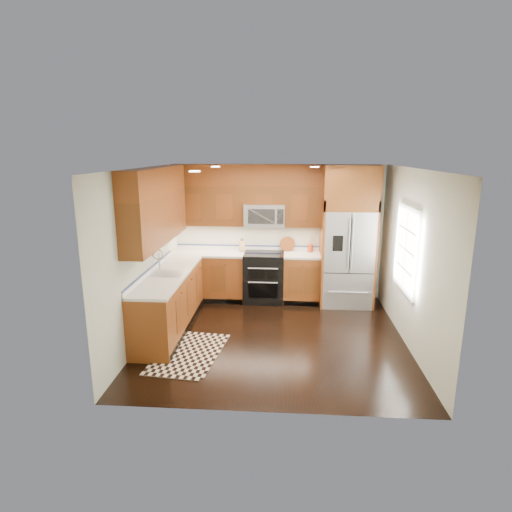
# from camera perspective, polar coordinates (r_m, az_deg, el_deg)

# --- Properties ---
(ground) EXTENTS (4.00, 4.00, 0.00)m
(ground) POSITION_cam_1_polar(r_m,az_deg,el_deg) (6.84, 2.40, -10.72)
(ground) COLOR black
(ground) RESTS_ON ground
(wall_back) EXTENTS (4.00, 0.02, 2.60)m
(wall_back) POSITION_cam_1_polar(r_m,az_deg,el_deg) (8.36, 2.93, 3.22)
(wall_back) COLOR beige
(wall_back) RESTS_ON ground
(wall_left) EXTENTS (0.02, 4.00, 2.60)m
(wall_left) POSITION_cam_1_polar(r_m,az_deg,el_deg) (6.76, -14.68, 0.21)
(wall_left) COLOR beige
(wall_left) RESTS_ON ground
(wall_right) EXTENTS (0.02, 4.00, 2.60)m
(wall_right) POSITION_cam_1_polar(r_m,az_deg,el_deg) (6.66, 19.98, -0.38)
(wall_right) COLOR beige
(wall_right) RESTS_ON ground
(window) EXTENTS (0.04, 1.10, 1.30)m
(window) POSITION_cam_1_polar(r_m,az_deg,el_deg) (6.82, 19.42, 0.85)
(window) COLOR white
(window) RESTS_ON ground
(base_cabinets) EXTENTS (2.85, 3.00, 0.90)m
(base_cabinets) POSITION_cam_1_polar(r_m,az_deg,el_deg) (7.64, -6.65, -4.49)
(base_cabinets) COLOR brown
(base_cabinets) RESTS_ON ground
(countertop) EXTENTS (2.86, 3.01, 0.04)m
(countertop) POSITION_cam_1_polar(r_m,az_deg,el_deg) (7.59, -5.54, -0.88)
(countertop) COLOR silver
(countertop) RESTS_ON base_cabinets
(upper_cabinets) EXTENTS (2.85, 3.00, 1.15)m
(upper_cabinets) POSITION_cam_1_polar(r_m,az_deg,el_deg) (7.47, -6.11, 7.50)
(upper_cabinets) COLOR brown
(upper_cabinets) RESTS_ON ground
(range) EXTENTS (0.76, 0.67, 0.95)m
(range) POSITION_cam_1_polar(r_m,az_deg,el_deg) (8.24, 1.06, -2.87)
(range) COLOR black
(range) RESTS_ON ground
(microwave) EXTENTS (0.76, 0.40, 0.42)m
(microwave) POSITION_cam_1_polar(r_m,az_deg,el_deg) (8.11, 1.15, 5.48)
(microwave) COLOR #B2B2B7
(microwave) RESTS_ON ground
(refrigerator) EXTENTS (0.98, 0.75, 2.60)m
(refrigerator) POSITION_cam_1_polar(r_m,az_deg,el_deg) (8.07, 12.14, 2.57)
(refrigerator) COLOR #B2B2B7
(refrigerator) RESTS_ON ground
(sink_faucet) EXTENTS (0.54, 0.44, 0.37)m
(sink_faucet) POSITION_cam_1_polar(r_m,az_deg,el_deg) (6.97, -11.87, -1.84)
(sink_faucet) COLOR #B2B2B7
(sink_faucet) RESTS_ON countertop
(rug) EXTENTS (1.02, 1.51, 0.01)m
(rug) POSITION_cam_1_polar(r_m,az_deg,el_deg) (6.39, -8.90, -12.68)
(rug) COLOR black
(rug) RESTS_ON ground
(knife_block) EXTENTS (0.12, 0.14, 0.25)m
(knife_block) POSITION_cam_1_polar(r_m,az_deg,el_deg) (8.31, -1.88, 1.37)
(knife_block) COLOR tan
(knife_block) RESTS_ON countertop
(utensil_crock) EXTENTS (0.12, 0.12, 0.30)m
(utensil_crock) POSITION_cam_1_polar(r_m,az_deg,el_deg) (8.31, 7.25, 1.24)
(utensil_crock) COLOR #B63B16
(utensil_crock) RESTS_ON countertop
(cutting_board) EXTENTS (0.32, 0.32, 0.02)m
(cutting_board) POSITION_cam_1_polar(r_m,az_deg,el_deg) (8.35, 4.19, 0.73)
(cutting_board) COLOR brown
(cutting_board) RESTS_ON countertop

